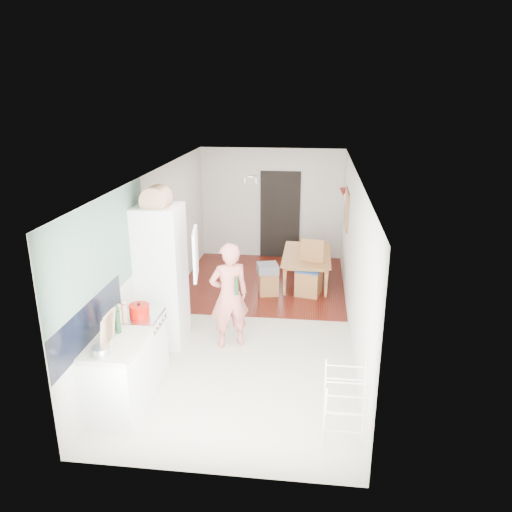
% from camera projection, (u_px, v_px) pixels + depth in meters
% --- Properties ---
extents(room_shell, '(3.20, 7.00, 2.50)m').
position_uv_depth(room_shell, '(252.00, 252.00, 7.99)').
color(room_shell, silver).
rests_on(room_shell, ground).
extents(floor, '(3.20, 7.00, 0.01)m').
position_uv_depth(floor, '(252.00, 322.00, 8.39)').
color(floor, beige).
rests_on(floor, ground).
extents(wood_floor_overlay, '(3.20, 3.30, 0.01)m').
position_uv_depth(wood_floor_overlay, '(264.00, 282.00, 10.12)').
color(wood_floor_overlay, '#611911').
rests_on(wood_floor_overlay, room_shell).
extents(sage_wall_panel, '(0.02, 3.00, 1.30)m').
position_uv_depth(sage_wall_panel, '(102.00, 251.00, 6.09)').
color(sage_wall_panel, slate).
rests_on(sage_wall_panel, room_shell).
extents(tile_splashback, '(0.02, 1.90, 0.50)m').
position_uv_depth(tile_splashback, '(90.00, 323.00, 5.80)').
color(tile_splashback, black).
rests_on(tile_splashback, room_shell).
extents(doorway_recess, '(0.90, 0.04, 2.00)m').
position_uv_depth(doorway_recess, '(280.00, 215.00, 11.32)').
color(doorway_recess, black).
rests_on(doorway_recess, room_shell).
extents(base_cabinet, '(0.60, 0.90, 0.86)m').
position_uv_depth(base_cabinet, '(119.00, 378.00, 6.00)').
color(base_cabinet, white).
rests_on(base_cabinet, room_shell).
extents(worktop, '(0.62, 0.92, 0.06)m').
position_uv_depth(worktop, '(115.00, 344.00, 5.85)').
color(worktop, beige).
rests_on(worktop, room_shell).
extents(range_cooker, '(0.60, 0.60, 0.88)m').
position_uv_depth(range_cooker, '(140.00, 347.00, 6.70)').
color(range_cooker, white).
rests_on(range_cooker, room_shell).
extents(cooker_top, '(0.60, 0.60, 0.04)m').
position_uv_depth(cooker_top, '(137.00, 316.00, 6.55)').
color(cooker_top, silver).
rests_on(cooker_top, room_shell).
extents(fridge_housing, '(0.66, 0.66, 2.15)m').
position_uv_depth(fridge_housing, '(161.00, 276.00, 7.45)').
color(fridge_housing, white).
rests_on(fridge_housing, room_shell).
extents(fridge_door, '(0.14, 0.56, 0.70)m').
position_uv_depth(fridge_door, '(195.00, 254.00, 6.95)').
color(fridge_door, white).
rests_on(fridge_door, room_shell).
extents(fridge_interior, '(0.02, 0.52, 0.66)m').
position_uv_depth(fridge_interior, '(180.00, 246.00, 7.26)').
color(fridge_interior, white).
rests_on(fridge_interior, room_shell).
extents(pinboard, '(0.03, 0.90, 0.70)m').
position_uv_depth(pinboard, '(347.00, 209.00, 9.50)').
color(pinboard, '#AA7F57').
rests_on(pinboard, room_shell).
extents(pinboard_frame, '(0.00, 0.94, 0.74)m').
position_uv_depth(pinboard_frame, '(346.00, 209.00, 9.50)').
color(pinboard_frame, '#AE7F36').
rests_on(pinboard_frame, room_shell).
extents(wall_sconce, '(0.18, 0.18, 0.16)m').
position_uv_depth(wall_sconce, '(344.00, 192.00, 10.05)').
color(wall_sconce, maroon).
rests_on(wall_sconce, room_shell).
extents(person, '(0.83, 0.72, 1.93)m').
position_uv_depth(person, '(229.00, 286.00, 7.36)').
color(person, '#DB7567').
rests_on(person, floor).
extents(dining_table, '(0.81, 1.44, 0.51)m').
position_uv_depth(dining_table, '(308.00, 270.00, 10.06)').
color(dining_table, '#AE7F36').
rests_on(dining_table, floor).
extents(dining_chair, '(0.53, 0.53, 1.04)m').
position_uv_depth(dining_chair, '(309.00, 269.00, 9.35)').
color(dining_chair, '#AE7F36').
rests_on(dining_chair, floor).
extents(stool, '(0.42, 0.42, 0.46)m').
position_uv_depth(stool, '(268.00, 283.00, 9.46)').
color(stool, '#AE7F36').
rests_on(stool, floor).
extents(grey_drape, '(0.46, 0.46, 0.17)m').
position_uv_depth(grey_drape, '(268.00, 268.00, 9.31)').
color(grey_drape, slate).
rests_on(grey_drape, stool).
extents(drying_rack, '(0.46, 0.42, 0.90)m').
position_uv_depth(drying_rack, '(345.00, 409.00, 5.40)').
color(drying_rack, white).
rests_on(drying_rack, floor).
extents(bread_bin, '(0.46, 0.45, 0.21)m').
position_uv_depth(bread_bin, '(156.00, 199.00, 7.03)').
color(bread_bin, tan).
rests_on(bread_bin, fridge_housing).
extents(red_casserole, '(0.30, 0.30, 0.16)m').
position_uv_depth(red_casserole, '(139.00, 310.00, 6.48)').
color(red_casserole, '#C50D04').
rests_on(red_casserole, cooker_top).
extents(steel_pan, '(0.22, 0.22, 0.10)m').
position_uv_depth(steel_pan, '(101.00, 351.00, 5.54)').
color(steel_pan, silver).
rests_on(steel_pan, worktop).
extents(held_bottle, '(0.06, 0.06, 0.28)m').
position_uv_depth(held_bottle, '(236.00, 286.00, 7.22)').
color(held_bottle, '#183C20').
rests_on(held_bottle, person).
extents(bottle_a, '(0.07, 0.07, 0.27)m').
position_uv_depth(bottle_a, '(117.00, 320.00, 6.09)').
color(bottle_a, '#183C20').
rests_on(bottle_a, worktop).
extents(bottle_b, '(0.07, 0.07, 0.29)m').
position_uv_depth(bottle_b, '(118.00, 322.00, 6.01)').
color(bottle_b, '#183C20').
rests_on(bottle_b, worktop).
extents(bottle_c, '(0.10, 0.10, 0.21)m').
position_uv_depth(bottle_c, '(107.00, 332.00, 5.86)').
color(bottle_c, silver).
rests_on(bottle_c, worktop).
extents(pepper_mill_front, '(0.07, 0.07, 0.21)m').
position_uv_depth(pepper_mill_front, '(120.00, 316.00, 6.27)').
color(pepper_mill_front, tan).
rests_on(pepper_mill_front, worktop).
extents(pepper_mill_back, '(0.08, 0.08, 0.24)m').
position_uv_depth(pepper_mill_back, '(124.00, 313.00, 6.31)').
color(pepper_mill_back, tan).
rests_on(pepper_mill_back, worktop).
extents(chopping_boards, '(0.10, 0.30, 0.41)m').
position_uv_depth(chopping_boards, '(108.00, 329.00, 5.71)').
color(chopping_boards, tan).
rests_on(chopping_boards, worktop).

